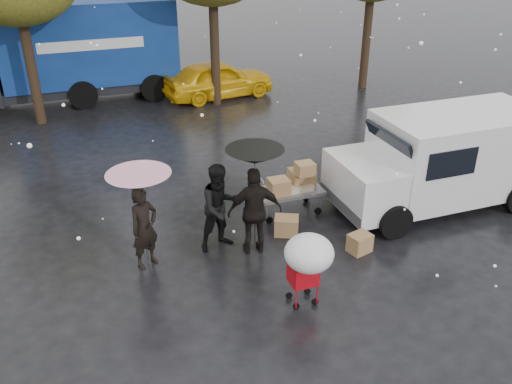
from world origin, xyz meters
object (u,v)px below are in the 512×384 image
object	(u,v)px
white_van	(443,158)
yellow_taxi	(218,79)
shopping_cart	(308,256)
vendor_cart	(293,184)
blue_truck	(66,52)
person_pink	(144,228)
person_black	(255,211)

from	to	relation	value
white_van	yellow_taxi	bearing A→B (deg)	104.53
shopping_cart	yellow_taxi	xyz separation A→B (m)	(2.00, 12.21, -0.37)
shopping_cart	yellow_taxi	distance (m)	12.38
vendor_cart	yellow_taxi	world-z (taller)	yellow_taxi
white_van	yellow_taxi	world-z (taller)	white_van
vendor_cart	blue_truck	xyz separation A→B (m)	(-4.29, 10.51, 1.03)
person_pink	person_black	distance (m)	2.16
person_pink	blue_truck	bearing A→B (deg)	64.58
shopping_cart	yellow_taxi	world-z (taller)	shopping_cart
person_black	shopping_cart	world-z (taller)	person_black
shopping_cart	yellow_taxi	size ratio (longest dim) A/B	0.36
person_black	shopping_cart	bearing A→B (deg)	105.89
person_black	yellow_taxi	distance (m)	10.48
vendor_cart	blue_truck	bearing A→B (deg)	112.19
person_black	vendor_cart	xyz separation A→B (m)	(1.36, 1.25, -0.20)
person_pink	shopping_cart	size ratio (longest dim) A/B	1.13
vendor_cart	blue_truck	distance (m)	11.40
vendor_cart	shopping_cart	distance (m)	3.43
person_pink	person_black	world-z (taller)	person_black
person_black	vendor_cart	distance (m)	1.85
shopping_cart	white_van	size ratio (longest dim) A/B	0.30
person_pink	blue_truck	size ratio (longest dim) A/B	0.20
shopping_cart	person_pink	bearing A→B (deg)	136.62
blue_truck	yellow_taxi	world-z (taller)	blue_truck
person_black	white_van	xyz separation A→B (m)	(4.77, 0.47, 0.23)
shopping_cart	white_van	bearing A→B (deg)	28.34
vendor_cart	shopping_cart	xyz separation A→B (m)	(-1.12, -3.22, 0.34)
person_black	white_van	distance (m)	4.80
white_van	yellow_taxi	distance (m)	10.10
shopping_cart	vendor_cart	bearing A→B (deg)	70.83
white_van	blue_truck	size ratio (longest dim) A/B	0.59
person_pink	person_black	xyz separation A→B (m)	(2.14, -0.27, 0.10)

